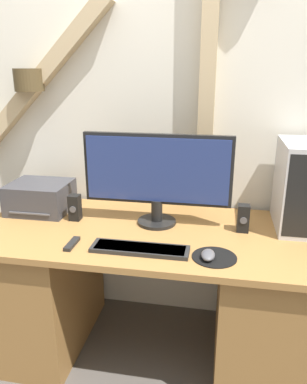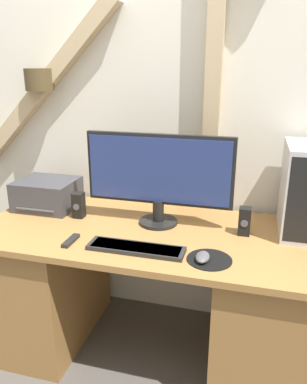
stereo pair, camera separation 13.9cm
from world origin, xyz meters
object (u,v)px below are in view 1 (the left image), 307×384
remote_control (72,244)px  keyboard (140,249)px  speaker_left (75,208)px  monitor (157,174)px  speaker_right (243,218)px  mouse (208,255)px  computer_tower (298,186)px  printer (40,197)px

remote_control → keyboard: bearing=0.6°
keyboard → speaker_left: 0.49m
monitor → speaker_right: 0.46m
mouse → computer_tower: (0.40, 0.41, 0.19)m
mouse → remote_control: bearing=178.3°
speaker_left → speaker_right: size_ratio=1.00×
keyboard → speaker_right: size_ratio=3.17×
keyboard → speaker_right: 0.53m
computer_tower → remote_control: 1.09m
keyboard → printer: printer is taller
monitor → printer: size_ratio=2.30×
monitor → speaker_left: (-0.42, -0.03, -0.19)m
monitor → speaker_right: (0.42, -0.02, -0.19)m
computer_tower → speaker_right: size_ratio=3.16×
mouse → remote_control: (-0.59, 0.02, -0.01)m
keyboard → monitor: bearing=86.4°
mouse → speaker_right: bearing=64.0°
monitor → speaker_left: size_ratio=5.44×
speaker_right → computer_tower: bearing=22.9°
speaker_right → speaker_left: bearing=-179.4°
keyboard → speaker_left: bearing=145.2°
monitor → remote_control: bearing=-136.0°
mouse → speaker_left: bearing=156.6°
mouse → speaker_right: speaker_right is taller
keyboard → computer_tower: (0.69, 0.39, 0.20)m
keyboard → remote_control: bearing=-179.4°
computer_tower → remote_control: computer_tower is taller
keyboard → mouse: 0.29m
computer_tower → speaker_right: (-0.25, -0.11, -0.14)m
printer → remote_control: size_ratio=2.53×
printer → speaker_left: 0.24m
speaker_left → computer_tower: bearing=6.0°
speaker_left → speaker_right: bearing=0.6°
remote_control → mouse: bearing=-1.7°
mouse → printer: bearing=157.4°
keyboard → remote_control: keyboard is taller
printer → speaker_right: printer is taller
speaker_left → speaker_right: (0.84, 0.01, 0.00)m
computer_tower → speaker_left: (-1.09, -0.11, -0.14)m
keyboard → mouse: bearing=-4.0°
remote_control → computer_tower: bearing=21.7°
mouse → keyboard: bearing=176.0°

